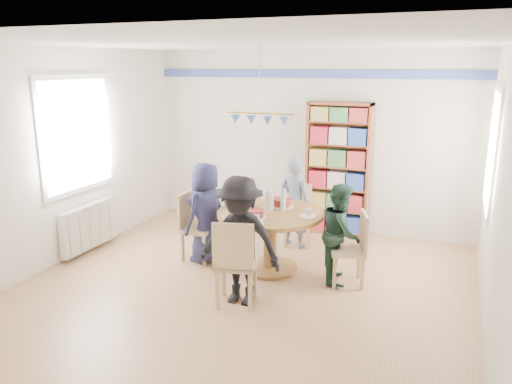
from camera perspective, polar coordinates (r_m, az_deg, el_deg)
The scene contains 14 objects.
ground at distance 5.79m, azimuth -1.54°, elevation -11.03°, with size 5.00×5.00×0.00m, color #AC7C5B.
room_shell at distance 6.19m, azimuth -0.58°, elevation 6.61°, with size 5.00×5.00×5.00m.
radiator at distance 7.15m, azimuth -18.58°, elevation -3.78°, with size 0.12×1.00×0.60m.
dining_table at distance 6.12m, azimuth 1.65°, elevation -4.01°, with size 1.30×1.30×0.75m.
chair_left at distance 6.52m, azimuth -7.16°, elevation -3.56°, with size 0.39×0.39×0.89m.
chair_right at distance 5.84m, azimuth 11.17°, elevation -6.02°, with size 0.48×0.48×0.87m.
chair_far at distance 7.07m, azimuth 4.79°, elevation -2.23°, with size 0.46×0.46×0.85m.
chair_near at distance 5.20m, azimuth -2.42°, elevation -7.75°, with size 0.52×0.52×0.96m.
person_left at distance 6.41m, azimuth -5.72°, elevation -2.36°, with size 0.63×0.41×1.30m, color #181936.
person_right at distance 5.89m, azimuth 9.68°, elevation -4.65°, with size 0.57×0.44×1.17m, color #162D22.
person_far at distance 6.92m, azimuth 4.48°, elevation -1.16°, with size 0.47×0.31×1.28m, color gray.
person_near at distance 5.24m, azimuth -1.84°, elevation -5.63°, with size 0.90×0.52×1.39m, color black.
bookshelf at distance 7.46m, azimuth 9.35°, elevation 2.43°, with size 0.93×0.28×1.96m.
tableware at distance 6.07m, azimuth 1.53°, elevation -1.59°, with size 1.15×1.15×0.30m.
Camera 1 is at (2.13, -4.78, 2.49)m, focal length 35.00 mm.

